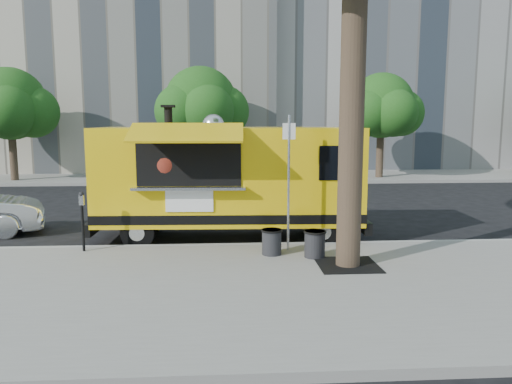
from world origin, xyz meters
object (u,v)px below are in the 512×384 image
(trash_bin_left, at_px, (315,243))
(far_tree_b, at_px, (201,104))
(far_tree_c, at_px, (381,106))
(trash_bin_right, at_px, (272,241))
(far_tree_a, at_px, (10,104))
(food_truck, at_px, (228,178))
(sign_post, at_px, (289,175))
(parking_meter, at_px, (82,214))

(trash_bin_left, bearing_deg, far_tree_b, 101.57)
(far_tree_c, bearing_deg, far_tree_b, 178.09)
(far_tree_b, bearing_deg, trash_bin_right, -81.62)
(far_tree_b, distance_m, far_tree_c, 9.01)
(far_tree_a, relative_size, food_truck, 0.77)
(trash_bin_left, distance_m, trash_bin_right, 0.93)
(far_tree_c, relative_size, food_truck, 0.75)
(food_truck, bearing_deg, far_tree_a, 132.19)
(far_tree_c, bearing_deg, food_truck, -122.43)
(far_tree_b, relative_size, trash_bin_right, 10.00)
(food_truck, bearing_deg, sign_post, -50.50)
(trash_bin_left, bearing_deg, trash_bin_right, 163.38)
(far_tree_b, bearing_deg, parking_meter, -98.10)
(trash_bin_right, bearing_deg, far_tree_b, 98.38)
(far_tree_b, height_order, trash_bin_left, far_tree_b)
(far_tree_c, xyz_separation_m, trash_bin_left, (-5.96, -14.56, -3.26))
(food_truck, bearing_deg, far_tree_c, 59.62)
(food_truck, bearing_deg, parking_meter, -152.75)
(trash_bin_left, xyz_separation_m, trash_bin_right, (-0.89, 0.27, -0.01))
(far_tree_a, bearing_deg, far_tree_c, 0.32)
(far_tree_b, xyz_separation_m, parking_meter, (-2.00, -14.05, -2.85))
(trash_bin_left, bearing_deg, sign_post, 128.99)
(sign_post, height_order, parking_meter, sign_post)
(sign_post, bearing_deg, far_tree_b, 100.15)
(sign_post, bearing_deg, food_truck, 127.46)
(sign_post, xyz_separation_m, trash_bin_right, (-0.40, -0.34, -1.40))
(far_tree_a, relative_size, trash_bin_left, 9.40)
(far_tree_a, height_order, food_truck, far_tree_a)
(far_tree_a, distance_m, trash_bin_left, 19.11)
(parking_meter, height_order, food_truck, food_truck)
(far_tree_c, height_order, trash_bin_right, far_tree_c)
(sign_post, height_order, trash_bin_left, sign_post)
(far_tree_a, height_order, trash_bin_left, far_tree_a)
(far_tree_c, bearing_deg, far_tree_a, -179.68)
(sign_post, bearing_deg, far_tree_c, 65.19)
(far_tree_b, xyz_separation_m, food_truck, (1.23, -12.53, -2.24))
(parking_meter, relative_size, trash_bin_right, 2.43)
(sign_post, xyz_separation_m, trash_bin_left, (0.49, -0.61, -1.39))
(parking_meter, relative_size, trash_bin_left, 2.34)
(far_tree_c, bearing_deg, sign_post, -114.81)
(parking_meter, distance_m, trash_bin_right, 4.22)
(trash_bin_left, bearing_deg, parking_meter, 170.90)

